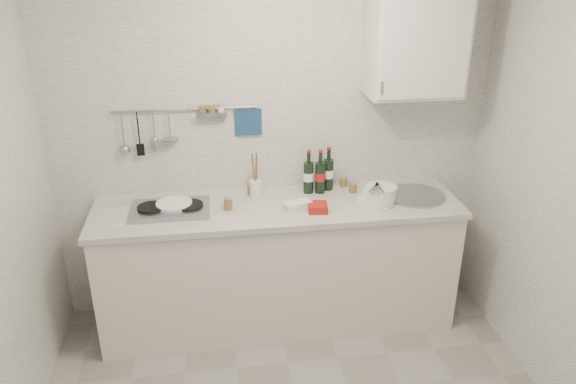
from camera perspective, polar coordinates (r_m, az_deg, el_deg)
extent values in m
cube|color=silver|center=(3.88, -1.63, 4.99)|extent=(3.00, 0.02, 2.50)
cube|color=silver|center=(3.95, -0.98, -7.61)|extent=(2.40, 0.60, 0.88)
cube|color=silver|center=(3.73, -1.03, -1.58)|extent=(2.44, 0.64, 0.04)
cube|color=black|center=(4.19, -0.98, -12.01)|extent=(2.34, 0.52, 0.10)
cube|color=#93969B|center=(3.71, -11.84, -1.73)|extent=(0.50, 0.32, 0.03)
cylinder|color=black|center=(3.71, -13.71, -1.52)|extent=(0.18, 0.18, 0.01)
cylinder|color=black|center=(3.69, -10.01, -1.32)|extent=(0.18, 0.18, 0.01)
cylinder|color=#93969B|center=(3.94, 12.79, -0.36)|extent=(0.40, 0.40, 0.02)
cylinder|color=#93969B|center=(3.97, 12.72, -1.09)|extent=(0.34, 0.34, 0.10)
cylinder|color=#93969B|center=(3.75, -10.48, 8.26)|extent=(0.95, 0.02, 0.02)
cube|color=navy|center=(3.80, -4.05, 7.08)|extent=(0.18, 0.02, 0.18)
cube|color=silver|center=(3.75, 12.84, 14.81)|extent=(0.60, 0.35, 0.70)
cube|color=white|center=(3.58, 13.86, 14.31)|extent=(0.56, 0.01, 0.66)
cylinder|color=#93969B|center=(3.53, 9.54, 10.39)|extent=(0.01, 0.01, 0.08)
cylinder|color=#4A4FA8|center=(3.72, -11.73, -1.72)|extent=(0.25, 0.25, 0.01)
cylinder|color=#4A4FA8|center=(3.72, -11.65, -1.52)|extent=(0.25, 0.25, 0.01)
cylinder|color=#4A4FA8|center=(3.72, -11.58, -1.32)|extent=(0.24, 0.24, 0.01)
cylinder|color=#4A4FA8|center=(3.72, -11.50, -1.12)|extent=(0.23, 0.23, 0.01)
cylinder|color=white|center=(3.78, 8.88, -1.08)|extent=(0.25, 0.25, 0.01)
cylinder|color=white|center=(3.78, 8.97, -0.85)|extent=(0.24, 0.24, 0.01)
cylinder|color=white|center=(3.78, 9.05, -0.63)|extent=(0.24, 0.24, 0.01)
cylinder|color=white|center=(3.78, 9.14, -0.41)|extent=(0.23, 0.23, 0.01)
cylinder|color=white|center=(3.78, 9.23, -0.19)|extent=(0.23, 0.23, 0.01)
cylinder|color=white|center=(3.78, 9.32, 0.04)|extent=(0.22, 0.22, 0.01)
cylinder|color=white|center=(3.78, 9.41, 0.26)|extent=(0.21, 0.21, 0.01)
cylinder|color=white|center=(3.78, 9.49, 0.48)|extent=(0.21, 0.21, 0.01)
cube|color=white|center=(3.65, 0.99, -1.38)|extent=(0.20, 0.14, 0.05)
cube|color=#B11319|center=(3.63, 3.03, -1.58)|extent=(0.14, 0.14, 0.05)
cylinder|color=white|center=(3.83, -3.32, 0.36)|extent=(0.08, 0.08, 0.12)
cylinder|color=brown|center=(3.77, -3.23, 2.40)|extent=(0.02, 0.06, 0.23)
cylinder|color=brown|center=(3.79, -3.53, 2.30)|extent=(0.03, 0.05, 0.21)
cylinder|color=brown|center=(3.87, -3.70, 0.27)|extent=(0.06, 0.06, 0.07)
cylinder|color=tan|center=(3.86, -3.72, 0.83)|extent=(0.06, 0.06, 0.01)
cylinder|color=brown|center=(4.02, 5.64, 1.02)|extent=(0.05, 0.05, 0.06)
cylinder|color=tan|center=(4.00, 5.66, 1.50)|extent=(0.06, 0.06, 0.01)
cylinder|color=brown|center=(3.93, 6.61, 0.41)|extent=(0.06, 0.06, 0.06)
cylinder|color=tan|center=(3.91, 6.63, 0.90)|extent=(0.06, 0.06, 0.01)
cylinder|color=brown|center=(3.67, -6.09, -1.21)|extent=(0.05, 0.05, 0.08)
cylinder|color=tan|center=(3.65, -6.12, -0.59)|extent=(0.06, 0.06, 0.01)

